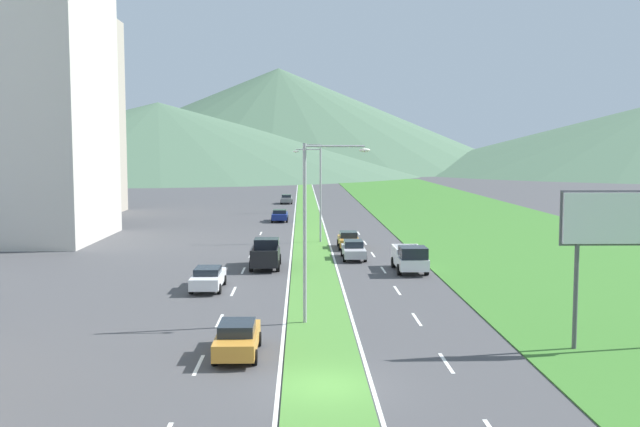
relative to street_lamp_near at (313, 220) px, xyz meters
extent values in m
plane|color=#424244|center=(0.32, -9.80, -5.29)|extent=(600.00, 600.00, 0.00)
cube|color=#477F33|center=(0.32, 50.20, -5.26)|extent=(3.20, 240.00, 0.06)
cube|color=#387028|center=(20.92, 50.20, -5.26)|extent=(24.00, 240.00, 0.06)
cube|color=silver|center=(-4.78, -6.96, -5.29)|extent=(0.16, 2.80, 0.01)
cube|color=silver|center=(-4.78, 0.66, -5.29)|extent=(0.16, 2.80, 0.01)
cube|color=silver|center=(-4.78, 8.28, -5.29)|extent=(0.16, 2.80, 0.01)
cube|color=silver|center=(-4.78, 15.89, -5.29)|extent=(0.16, 2.80, 0.01)
cube|color=silver|center=(-4.78, 23.51, -5.29)|extent=(0.16, 2.80, 0.01)
cube|color=silver|center=(-4.78, 31.12, -5.29)|extent=(0.16, 2.80, 0.01)
cube|color=silver|center=(-4.78, 38.74, -5.29)|extent=(0.16, 2.80, 0.01)
cube|color=silver|center=(5.42, -6.96, -5.29)|extent=(0.16, 2.80, 0.01)
cube|color=silver|center=(5.42, 0.66, -5.29)|extent=(0.16, 2.80, 0.01)
cube|color=silver|center=(5.42, 8.28, -5.29)|extent=(0.16, 2.80, 0.01)
cube|color=silver|center=(5.42, 15.89, -5.29)|extent=(0.16, 2.80, 0.01)
cube|color=silver|center=(5.42, 23.51, -5.29)|extent=(0.16, 2.80, 0.01)
cube|color=silver|center=(5.42, 31.12, -5.29)|extent=(0.16, 2.80, 0.01)
cube|color=silver|center=(5.42, 38.74, -5.29)|extent=(0.16, 2.80, 0.01)
cube|color=silver|center=(-1.43, 50.20, -5.29)|extent=(0.16, 240.00, 0.01)
cube|color=silver|center=(2.07, 50.20, -5.29)|extent=(0.16, 240.00, 0.01)
cube|color=#B7B2A8|center=(-28.03, 34.08, 6.91)|extent=(16.08, 16.08, 24.41)
cube|color=#9E9384|center=(-31.72, 62.38, 7.92)|extent=(12.24, 12.24, 26.43)
cone|color=#47664C|center=(-49.66, 214.55, 6.98)|extent=(182.65, 182.65, 24.55)
cone|color=#47664C|center=(-10.12, 276.29, 16.18)|extent=(206.50, 206.50, 42.95)
cylinder|color=#99999E|center=(-0.39, -0.01, -0.74)|extent=(0.18, 0.18, 9.10)
cylinder|color=#99999E|center=(1.11, 0.03, 3.66)|extent=(3.00, 0.19, 0.10)
ellipsoid|color=silver|center=(2.61, 0.08, 3.46)|extent=(0.56, 0.28, 0.20)
cylinder|color=#99999E|center=(1.25, 31.53, -0.85)|extent=(0.18, 0.18, 8.89)
cylinder|color=#99999E|center=(0.10, 31.62, 3.45)|extent=(2.31, 0.29, 0.10)
ellipsoid|color=silver|center=(-1.05, 31.71, 3.25)|extent=(0.56, 0.28, 0.20)
cylinder|color=#99999E|center=(-0.21, 63.06, -0.54)|extent=(0.18, 0.18, 9.51)
cylinder|color=#99999E|center=(0.99, 63.14, 4.07)|extent=(2.41, 0.25, 0.10)
ellipsoid|color=silver|center=(2.19, 63.21, 3.87)|extent=(0.56, 0.28, 0.20)
cylinder|color=#4C4C51|center=(11.45, -5.10, -2.93)|extent=(0.20, 0.20, 4.72)
cube|color=silver|center=(13.07, -5.20, 0.54)|extent=(4.63, 0.16, 2.22)
cube|color=#4C4C51|center=(13.07, -5.08, 0.54)|extent=(4.83, 0.08, 2.42)
cube|color=#C6842D|center=(-3.31, -5.57, -4.63)|extent=(1.71, 4.56, 0.69)
cube|color=black|center=(-3.31, -5.75, -4.04)|extent=(1.47, 2.01, 0.48)
cylinder|color=black|center=(-4.13, -4.15, -4.97)|extent=(0.22, 0.64, 0.64)
cylinder|color=black|center=(-2.49, -4.15, -4.97)|extent=(0.22, 0.64, 0.64)
cylinder|color=black|center=(-4.13, -6.98, -4.97)|extent=(0.22, 0.64, 0.64)
cylinder|color=black|center=(-2.49, -6.98, -4.97)|extent=(0.22, 0.64, 0.64)
cube|color=silver|center=(-6.42, 8.99, -4.63)|extent=(1.77, 4.78, 0.69)
cube|color=black|center=(-6.42, 8.80, -4.07)|extent=(1.52, 2.11, 0.42)
cylinder|color=black|center=(-7.27, 10.47, -4.97)|extent=(0.22, 0.64, 0.64)
cylinder|color=black|center=(-5.58, 10.47, -4.97)|extent=(0.22, 0.64, 0.64)
cylinder|color=black|center=(-7.27, 7.50, -4.97)|extent=(0.22, 0.64, 0.64)
cylinder|color=black|center=(-5.58, 7.50, -4.97)|extent=(0.22, 0.64, 0.64)
cube|color=#B2B2B7|center=(3.61, 21.13, -4.65)|extent=(1.71, 4.76, 0.65)
cube|color=black|center=(3.61, 21.32, -4.06)|extent=(1.47, 2.09, 0.52)
cylinder|color=black|center=(4.43, 19.65, -4.97)|extent=(0.22, 0.64, 0.64)
cylinder|color=black|center=(2.79, 19.65, -4.97)|extent=(0.22, 0.64, 0.64)
cylinder|color=black|center=(4.43, 22.60, -4.97)|extent=(0.22, 0.64, 0.64)
cylinder|color=black|center=(2.79, 22.60, -4.97)|extent=(0.22, 0.64, 0.64)
cube|color=#C6842D|center=(3.62, 27.36, -4.65)|extent=(1.73, 4.34, 0.65)
cube|color=black|center=(3.62, 27.53, -4.07)|extent=(1.49, 1.91, 0.51)
cylinder|color=black|center=(4.45, 26.02, -4.97)|extent=(0.22, 0.64, 0.64)
cylinder|color=black|center=(2.79, 26.02, -4.97)|extent=(0.22, 0.64, 0.64)
cylinder|color=black|center=(4.45, 28.71, -4.97)|extent=(0.22, 0.64, 0.64)
cylinder|color=black|center=(2.79, 28.71, -4.97)|extent=(0.22, 0.64, 0.64)
cube|color=slate|center=(-2.92, 79.25, -4.63)|extent=(1.72, 4.35, 0.69)
cube|color=black|center=(-2.92, 79.07, -4.06)|extent=(1.48, 1.91, 0.45)
cylinder|color=black|center=(-3.75, 80.59, -4.97)|extent=(0.22, 0.64, 0.64)
cylinder|color=black|center=(-2.10, 80.59, -4.97)|extent=(0.22, 0.64, 0.64)
cylinder|color=black|center=(-3.75, 77.90, -4.97)|extent=(0.22, 0.64, 0.64)
cylinder|color=black|center=(-2.10, 77.90, -4.97)|extent=(0.22, 0.64, 0.64)
cube|color=navy|center=(-3.17, 51.12, -4.62)|extent=(1.84, 4.66, 0.69)
cube|color=black|center=(-3.17, 50.93, -4.06)|extent=(1.59, 2.05, 0.44)
cylinder|color=black|center=(-4.05, 52.57, -4.97)|extent=(0.22, 0.64, 0.64)
cylinder|color=black|center=(-2.28, 52.57, -4.97)|extent=(0.22, 0.64, 0.64)
cylinder|color=black|center=(-4.05, 49.68, -4.97)|extent=(0.22, 0.64, 0.64)
cylinder|color=black|center=(-2.28, 49.68, -4.97)|extent=(0.22, 0.64, 0.64)
cube|color=black|center=(-3.21, 17.07, -4.49)|extent=(2.00, 5.40, 0.80)
cube|color=black|center=(-3.21, 18.67, -3.69)|extent=(1.84, 2.00, 0.80)
cube|color=black|center=(-4.15, 15.97, -3.87)|extent=(0.10, 3.20, 0.44)
cube|color=black|center=(-2.27, 15.97, -3.87)|extent=(0.10, 3.20, 0.44)
cube|color=black|center=(-3.21, 14.42, -3.87)|extent=(1.84, 0.10, 0.44)
cylinder|color=black|center=(-4.17, 18.69, -4.89)|extent=(0.26, 0.80, 0.80)
cylinder|color=black|center=(-2.25, 18.69, -4.89)|extent=(0.26, 0.80, 0.80)
cylinder|color=black|center=(-4.17, 15.45, -4.89)|extent=(0.26, 0.80, 0.80)
cylinder|color=black|center=(-2.25, 15.45, -4.89)|extent=(0.26, 0.80, 0.80)
cube|color=silver|center=(7.23, 15.29, -4.49)|extent=(2.00, 5.40, 0.80)
cube|color=black|center=(7.23, 13.69, -3.69)|extent=(1.84, 2.00, 0.80)
cube|color=silver|center=(8.17, 16.39, -3.87)|extent=(0.10, 3.20, 0.44)
cube|color=silver|center=(6.29, 16.39, -3.87)|extent=(0.10, 3.20, 0.44)
cube|color=silver|center=(7.23, 17.94, -3.87)|extent=(1.84, 0.10, 0.44)
cylinder|color=black|center=(8.19, 13.67, -4.89)|extent=(0.26, 0.80, 0.80)
cylinder|color=black|center=(6.27, 13.67, -4.89)|extent=(0.26, 0.80, 0.80)
cylinder|color=black|center=(8.19, 16.91, -4.89)|extent=(0.26, 0.80, 0.80)
cylinder|color=black|center=(6.27, 16.91, -4.89)|extent=(0.26, 0.80, 0.80)
camera|label=1|loc=(-0.56, -35.86, 3.56)|focal=40.45mm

